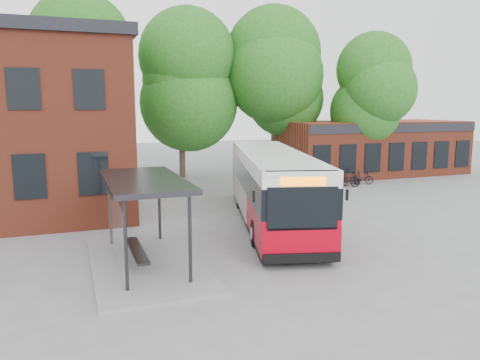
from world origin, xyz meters
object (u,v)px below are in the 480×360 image
object	(u,v)px
bicycle_7	(362,178)
bus_shelter	(145,221)
bicycle_6	(351,179)
bicycle_1	(308,177)
bicycle_5	(347,179)
city_bus	(272,187)
bicycle_4	(340,181)
bicycle_2	(312,179)

from	to	relation	value
bicycle_7	bus_shelter	bearing A→B (deg)	146.53
bicycle_6	bus_shelter	bearing A→B (deg)	119.27
bus_shelter	bicycle_6	xyz separation A→B (m)	(14.98, 10.78, -1.04)
bicycle_1	bicycle_5	size ratio (longest dim) A/B	0.97
city_bus	bicycle_6	world-z (taller)	city_bus
bicycle_1	bicycle_4	bearing A→B (deg)	-132.51
bicycle_2	city_bus	bearing A→B (deg)	124.85
bicycle_1	bicycle_5	distance (m)	2.55
bicycle_6	bicycle_7	size ratio (longest dim) A/B	1.02
bicycle_1	bicycle_2	bearing A→B (deg)	-172.56
bicycle_1	bicycle_4	distance (m)	2.10
bus_shelter	bicycle_4	world-z (taller)	bus_shelter
bicycle_2	bicycle_1	bearing A→B (deg)	-8.42
bicycle_1	bicycle_4	world-z (taller)	bicycle_1
bicycle_1	bicycle_6	xyz separation A→B (m)	(2.49, -1.18, -0.13)
bus_shelter	bicycle_7	xyz separation A→B (m)	(15.92, 10.86, -0.99)
bicycle_4	bicycle_6	size ratio (longest dim) A/B	1.01
city_bus	bicycle_4	bearing A→B (deg)	56.35
bicycle_4	bicycle_7	world-z (taller)	bicycle_7
bicycle_6	bicycle_4	bearing A→B (deg)	97.81
bicycle_7	bicycle_6	bearing A→B (deg)	116.97
bus_shelter	bicycle_1	bearing A→B (deg)	43.76
city_bus	bicycle_7	world-z (taller)	city_bus
bicycle_5	bicycle_6	distance (m)	0.88
bus_shelter	bicycle_4	size ratio (longest dim) A/B	4.47
bicycle_5	city_bus	bearing A→B (deg)	138.27
bicycle_2	bicycle_5	world-z (taller)	bicycle_5
bicycle_5	bus_shelter	bearing A→B (deg)	135.09
bus_shelter	bicycle_6	bearing A→B (deg)	35.75
bicycle_4	bicycle_6	bearing A→B (deg)	-82.04
bicycle_1	bicycle_2	size ratio (longest dim) A/B	1.06
bus_shelter	bicycle_6	distance (m)	18.49
city_bus	bicycle_6	distance (m)	11.41
bicycle_7	bicycle_2	bearing A→B (deg)	101.69
city_bus	bicycle_7	bearing A→B (deg)	51.64
city_bus	bus_shelter	bearing A→B (deg)	-133.98
city_bus	bicycle_1	xyz separation A→B (m)	(6.35, 8.30, -1.05)
bicycle_2	bicycle_4	bearing A→B (deg)	-138.27
city_bus	bicycle_2	bearing A→B (deg)	65.95
bicycle_5	bicycle_7	world-z (taller)	bicycle_5
bicycle_6	bicycle_1	bearing A→B (deg)	58.15
bicycle_1	bus_shelter	bearing A→B (deg)	133.77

